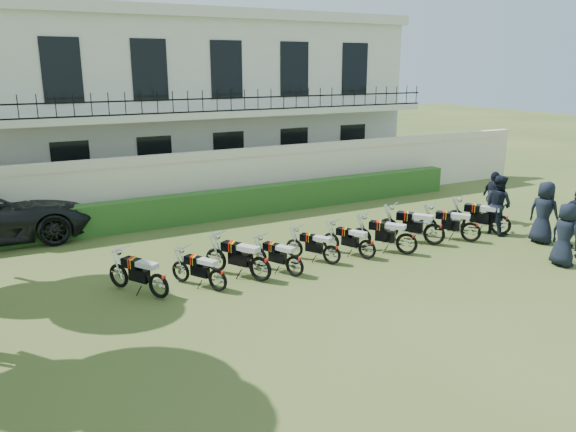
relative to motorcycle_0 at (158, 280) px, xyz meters
name	(u,v)px	position (x,y,z in m)	size (l,w,h in m)	color
ground	(328,286)	(3.91, -1.18, -0.48)	(100.00, 100.00, 0.00)	#384B1E
perimeter_wall	(212,182)	(3.91, 6.82, 0.69)	(30.00, 0.35, 2.30)	beige
hedge	(246,201)	(4.91, 6.02, 0.02)	(18.00, 0.60, 1.00)	#264E1C
building	(162,102)	(3.91, 12.78, 3.23)	(20.40, 9.60, 7.40)	silver
motorcycle_0	(158,280)	(0.00, 0.00, 0.00)	(1.07, 1.67, 1.04)	black
motorcycle_1	(218,275)	(1.37, -0.24, -0.05)	(0.95, 1.52, 0.93)	black
motorcycle_2	(260,263)	(2.54, -0.14, 0.03)	(1.16, 1.75, 1.10)	black
motorcycle_3	(295,261)	(3.47, -0.25, -0.05)	(0.88, 1.57, 0.94)	black
motorcycle_4	(332,250)	(4.79, 0.08, -0.05)	(0.99, 1.47, 0.92)	black
motorcycle_5	(367,245)	(5.90, -0.02, -0.04)	(0.87, 1.59, 0.94)	black
motorcycle_6	(407,238)	(7.12, -0.25, 0.02)	(1.28, 1.64, 1.09)	black
motorcycle_7	(435,229)	(8.42, 0.06, 0.04)	(1.30, 1.74, 1.13)	black
motorcycle_8	(471,227)	(9.63, -0.24, 0.01)	(1.18, 1.65, 1.06)	black
motorcycle_9	(501,220)	(10.97, -0.18, 0.04)	(1.19, 1.79, 1.12)	black
officer_0	(565,235)	(10.30, -2.91, 0.39)	(0.85, 0.55, 1.74)	black
officer_3	(544,212)	(11.53, -1.27, 0.48)	(0.93, 0.61, 1.91)	black
officer_4	(498,205)	(11.08, 0.09, 0.48)	(0.93, 0.73, 1.92)	black
officer_5	(493,197)	(12.02, 1.13, 0.41)	(1.04, 0.43, 1.78)	black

